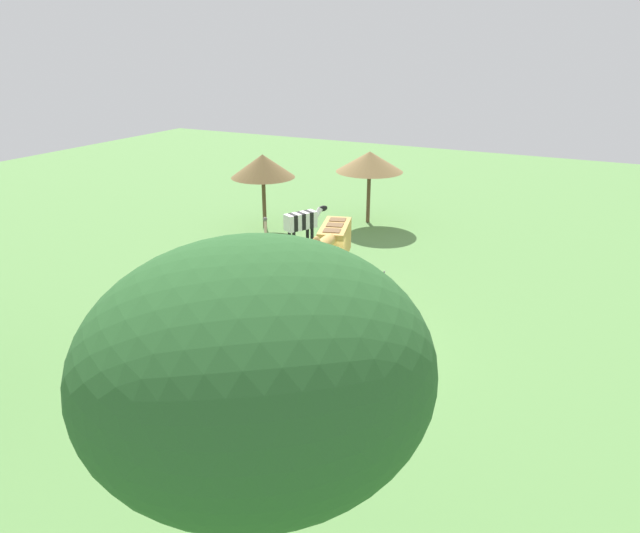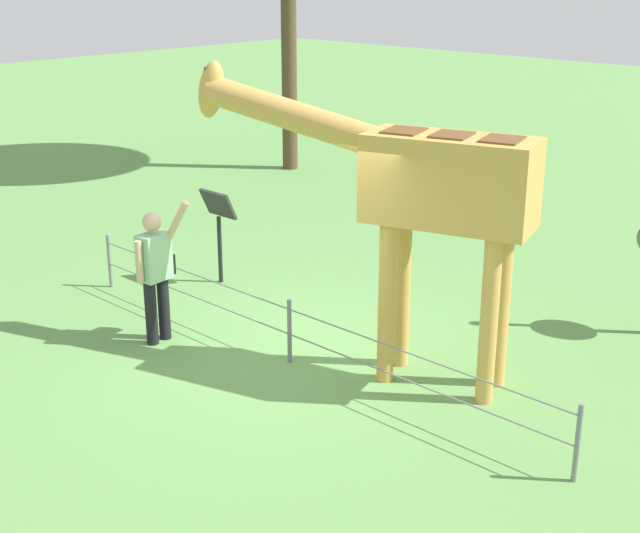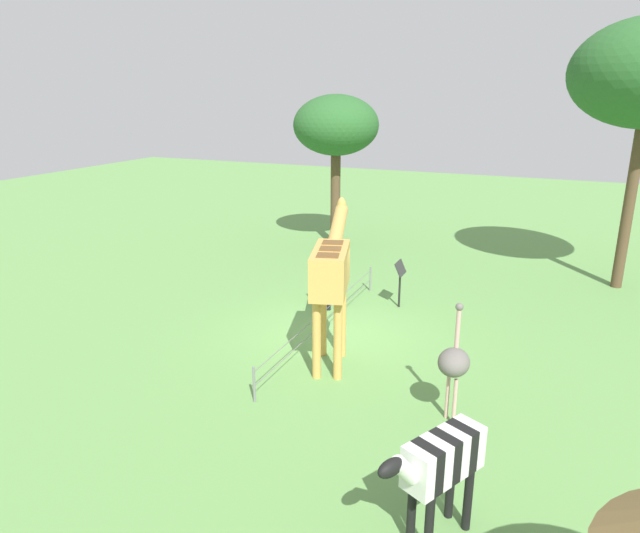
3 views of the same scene
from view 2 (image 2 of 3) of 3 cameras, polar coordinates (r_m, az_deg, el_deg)
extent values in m
plane|color=#60934C|center=(10.12, -1.22, -5.84)|extent=(60.00, 60.00, 0.00)
cylinder|color=gold|center=(9.27, 4.32, -2.40)|extent=(0.18, 0.18, 1.76)
cylinder|color=gold|center=(9.65, 5.33, -1.53)|extent=(0.18, 0.18, 1.76)
cylinder|color=gold|center=(8.94, 10.85, -3.54)|extent=(0.18, 0.18, 1.76)
cylinder|color=gold|center=(9.34, 11.62, -2.59)|extent=(0.18, 0.18, 1.76)
cube|color=gold|center=(8.88, 8.38, 5.50)|extent=(1.83, 1.16, 0.90)
cube|color=brown|center=(8.95, 5.46, 8.74)|extent=(0.47, 0.52, 0.02)
cube|color=brown|center=(8.78, 8.53, 8.42)|extent=(0.47, 0.52, 0.02)
cube|color=brown|center=(8.64, 11.70, 8.05)|extent=(0.47, 0.52, 0.02)
cylinder|color=gold|center=(9.43, -1.35, 9.59)|extent=(2.25, 0.95, 0.77)
ellipsoid|color=gold|center=(9.95, -7.04, 11.28)|extent=(0.46, 0.36, 0.68)
cylinder|color=brown|center=(9.89, -7.36, 12.27)|extent=(0.05, 0.05, 0.14)
cylinder|color=brown|center=(9.96, -6.81, 12.35)|extent=(0.05, 0.05, 0.14)
cylinder|color=black|center=(10.60, -10.06, -2.64)|extent=(0.14, 0.14, 0.78)
cylinder|color=black|center=(10.48, -10.86, -2.96)|extent=(0.14, 0.14, 0.78)
cube|color=#93C699|center=(10.31, -10.68, 0.62)|extent=(0.28, 0.38, 0.55)
sphere|color=#D8AD8C|center=(10.19, -10.82, 2.83)|extent=(0.22, 0.22, 0.22)
cylinder|color=#D8AD8C|center=(10.10, -9.20, 3.01)|extent=(0.38, 0.12, 0.50)
cylinder|color=#D8AD8C|center=(10.18, -11.59, 0.28)|extent=(0.08, 0.08, 0.50)
cube|color=black|center=(10.54, -9.92, 0.08)|extent=(0.14, 0.21, 0.24)
cylinder|color=brown|center=(18.81, -2.02, 13.73)|extent=(0.32, 0.32, 4.95)
cylinder|color=black|center=(12.31, -6.48, 1.08)|extent=(0.06, 0.06, 0.95)
cube|color=#2D2D2D|center=(12.12, -6.60, 4.02)|extent=(0.56, 0.21, 0.38)
cylinder|color=slate|center=(8.01, 16.29, -10.90)|extent=(0.05, 0.05, 0.75)
cylinder|color=slate|center=(9.85, -1.98, -4.19)|extent=(0.05, 0.05, 0.75)
cylinder|color=slate|center=(12.42, -13.44, 0.34)|extent=(0.05, 0.05, 0.75)
cube|color=slate|center=(9.75, -2.00, -2.78)|extent=(7.00, 0.01, 0.01)
cube|color=slate|center=(9.86, -1.98, -4.39)|extent=(7.00, 0.01, 0.01)
camera|label=1|loc=(18.26, -47.67, 22.66)|focal=31.48mm
camera|label=3|loc=(12.73, 72.35, 13.10)|focal=31.90mm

